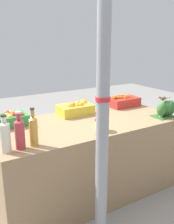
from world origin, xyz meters
TOP-DOWN VIEW (x-y plane):
  - ground_plane at (0.00, 0.00)m, footprint 10.00×10.00m
  - market_table at (0.00, 0.00)m, footprint 1.92×0.90m
  - support_pole at (-0.32, -0.73)m, footprint 0.10×0.10m
  - apple_crate at (-0.73, 0.28)m, footprint 0.38×0.24m
  - orange_crate at (0.03, 0.29)m, footprint 0.38×0.24m
  - carrot_crate at (0.70, 0.28)m, footprint 0.38×0.24m
  - broccoli_pile at (0.81, -0.30)m, footprint 0.23×0.18m
  - juice_bottle_cloudy at (-0.88, -0.30)m, footprint 0.08×0.08m
  - juice_bottle_ruby at (-0.78, -0.30)m, footprint 0.08×0.08m
  - juice_bottle_amber at (-0.67, -0.30)m, footprint 0.07×0.07m
  - pickle_jar at (-0.03, -0.29)m, footprint 0.11×0.11m
  - sparrow_bird at (0.78, -0.27)m, footprint 0.12×0.08m

SIDE VIEW (x-z plane):
  - ground_plane at x=0.00m, z-range 0.00..0.00m
  - market_table at x=0.00m, z-range 0.00..0.80m
  - pickle_jar at x=-0.03m, z-range 0.80..0.91m
  - carrot_crate at x=0.70m, z-range 0.78..0.93m
  - apple_crate at x=-0.73m, z-range 0.79..0.93m
  - orange_crate at x=0.03m, z-range 0.79..0.94m
  - broccoli_pile at x=0.81m, z-range 0.80..0.97m
  - juice_bottle_cloudy at x=-0.88m, z-range 0.78..1.07m
  - juice_bottle_ruby at x=-0.78m, z-range 0.77..1.07m
  - juice_bottle_amber at x=-0.67m, z-range 0.77..1.08m
  - sparrow_bird at x=0.78m, z-range 0.98..1.03m
  - support_pole at x=-0.32m, z-range 0.00..2.22m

